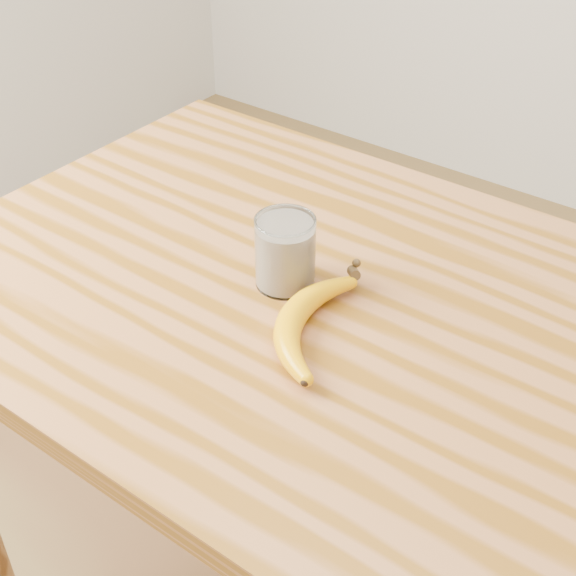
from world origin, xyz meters
The scene contains 3 objects.
table centered at (0.00, 0.00, 0.77)m, with size 1.20×0.80×0.90m.
smoothie_glass centered at (-0.07, 0.00, 0.95)m, with size 0.09×0.09×0.11m.
banana centered at (-0.01, -0.08, 0.92)m, with size 0.11×0.31×0.04m, color #EC9E02, non-canonical shape.
Camera 1 is at (0.48, -0.74, 1.58)m, focal length 50.00 mm.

